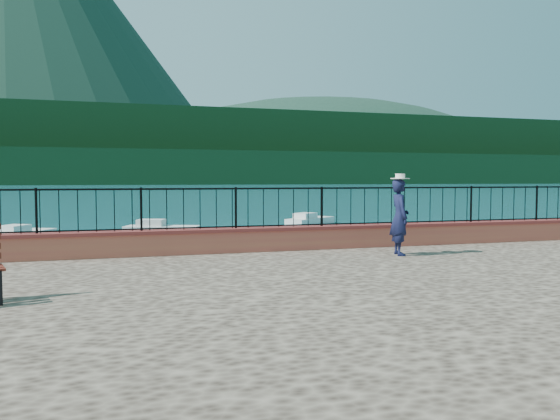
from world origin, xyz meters
TOP-DOWN VIEW (x-y plane):
  - ground at (0.00, 0.00)m, footprint 2000.00×2000.00m
  - parapet at (0.00, 3.70)m, footprint 28.00×0.46m
  - railing at (0.00, 3.70)m, footprint 27.00×0.05m
  - dock at (-2.00, 12.00)m, footprint 2.00×16.00m
  - far_forest at (0.00, 300.00)m, footprint 900.00×60.00m
  - foothills at (0.00, 360.00)m, footprint 900.00×120.00m
  - volcano at (-120.00, 700.00)m, footprint 560.00×560.00m
  - companion_hill at (220.00, 560.00)m, footprint 448.00×384.00m
  - person at (3.20, 2.10)m, footprint 0.54×0.71m
  - hat at (3.20, 2.10)m, footprint 0.44×0.44m
  - boat_1 at (1.48, 14.41)m, footprint 3.69×1.37m
  - boat_2 at (6.09, 12.91)m, footprint 4.09×2.92m
  - boat_3 at (-7.40, 19.74)m, footprint 2.93×3.95m
  - boat_4 at (-0.63, 20.88)m, footprint 4.16×2.63m
  - boat_5 at (9.17, 24.34)m, footprint 4.00×3.48m

SIDE VIEW (x-z plane):
  - ground at x=0.00m, z-range 0.00..0.00m
  - companion_hill at x=220.00m, z-range -90.00..90.00m
  - dock at x=-2.00m, z-range 0.00..0.30m
  - boat_1 at x=1.48m, z-range 0.00..0.80m
  - boat_2 at x=6.09m, z-range 0.00..0.80m
  - boat_3 at x=-7.40m, z-range 0.00..0.80m
  - boat_4 at x=-0.63m, z-range 0.00..0.80m
  - boat_5 at x=9.17m, z-range 0.00..0.80m
  - parapet at x=0.00m, z-range 1.20..1.78m
  - person at x=3.20m, z-range 1.20..2.96m
  - railing at x=0.00m, z-range 1.78..2.73m
  - hat at x=3.20m, z-range 2.96..3.08m
  - far_forest at x=0.00m, z-range 0.00..18.00m
  - foothills at x=0.00m, z-range 0.00..44.00m
  - volcano at x=-120.00m, z-range 0.00..380.00m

